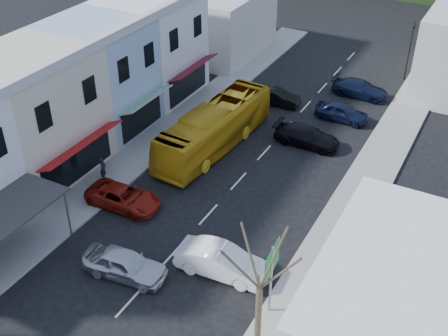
% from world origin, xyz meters
% --- Properties ---
extents(ground, '(120.00, 120.00, 0.00)m').
position_xyz_m(ground, '(0.00, 0.00, 0.00)').
color(ground, black).
rests_on(ground, ground).
extents(sidewalk_left, '(3.00, 52.00, 0.15)m').
position_xyz_m(sidewalk_left, '(-7.50, 10.00, 0.07)').
color(sidewalk_left, gray).
rests_on(sidewalk_left, ground).
extents(sidewalk_right, '(3.00, 52.00, 0.15)m').
position_xyz_m(sidewalk_right, '(7.50, 10.00, 0.07)').
color(sidewalk_right, gray).
rests_on(sidewalk_right, ground).
extents(shopfront_row, '(8.25, 30.00, 8.00)m').
position_xyz_m(shopfront_row, '(-12.49, 5.00, 4.00)').
color(shopfront_row, silver).
rests_on(shopfront_row, ground).
extents(distant_block_left, '(8.00, 10.00, 6.00)m').
position_xyz_m(distant_block_left, '(-12.00, 27.00, 3.00)').
color(distant_block_left, '#B7B2A8').
rests_on(distant_block_left, ground).
extents(bus, '(3.30, 11.75, 3.10)m').
position_xyz_m(bus, '(-3.44, 10.99, 1.55)').
color(bus, gold).
rests_on(bus, ground).
extents(car_silver, '(4.57, 2.27, 1.40)m').
position_xyz_m(car_silver, '(-1.29, -2.50, 0.70)').
color(car_silver, silver).
rests_on(car_silver, ground).
extents(car_white, '(4.53, 2.14, 1.40)m').
position_xyz_m(car_white, '(3.07, 0.01, 0.70)').
color(car_white, white).
rests_on(car_white, ground).
extents(car_red, '(4.68, 2.10, 1.40)m').
position_xyz_m(car_red, '(-4.98, 2.30, 0.70)').
color(car_red, maroon).
rests_on(car_red, ground).
extents(car_black_near, '(4.52, 1.88, 1.40)m').
position_xyz_m(car_black_near, '(2.21, 14.45, 0.70)').
color(car_black_near, black).
rests_on(car_black_near, ground).
extents(car_navy_mid, '(4.44, 1.90, 1.40)m').
position_xyz_m(car_navy_mid, '(3.26, 19.20, 0.70)').
color(car_navy_mid, black).
rests_on(car_navy_mid, ground).
extents(car_black_far, '(4.53, 2.14, 1.40)m').
position_xyz_m(car_black_far, '(-2.39, 19.29, 0.70)').
color(car_black_far, black).
rests_on(car_black_far, ground).
extents(car_navy_far, '(4.53, 1.91, 1.40)m').
position_xyz_m(car_navy_far, '(3.26, 23.95, 0.70)').
color(car_navy_far, black).
rests_on(car_navy_far, ground).
extents(pedestrian_left, '(0.61, 0.71, 1.70)m').
position_xyz_m(pedestrian_left, '(-7.71, 3.84, 1.00)').
color(pedestrian_left, black).
rests_on(pedestrian_left, sidewalk_left).
extents(direction_sign, '(0.51, 1.93, 4.22)m').
position_xyz_m(direction_sign, '(6.40, -1.27, 2.11)').
color(direction_sign, '#0B5D29').
rests_on(direction_sign, ground).
extents(street_tree, '(3.51, 3.51, 7.77)m').
position_xyz_m(street_tree, '(6.83, -3.55, 3.89)').
color(street_tree, '#352C20').
rests_on(street_tree, ground).
extents(traffic_signal, '(0.92, 1.25, 5.28)m').
position_xyz_m(traffic_signal, '(5.80, 29.05, 2.64)').
color(traffic_signal, black).
rests_on(traffic_signal, ground).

